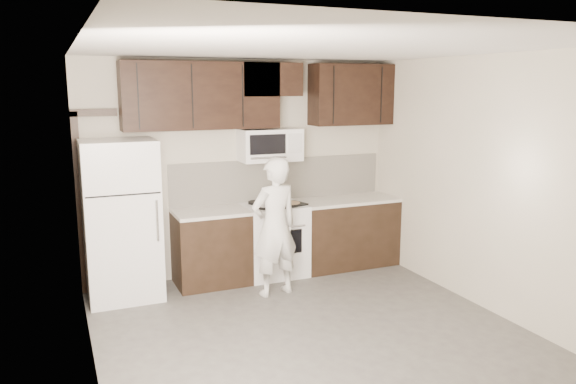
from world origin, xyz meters
TOP-DOWN VIEW (x-y plane):
  - floor at (0.00, 0.00)m, footprint 4.50×4.50m
  - back_wall at (0.00, 2.25)m, footprint 4.00×0.00m
  - ceiling at (0.00, 0.00)m, footprint 4.50×4.50m
  - counter_run at (0.60, 1.94)m, footprint 2.95×0.64m
  - stove at (0.30, 1.94)m, footprint 0.76×0.66m
  - backsplash at (0.50, 2.24)m, footprint 2.90×0.02m
  - upper_cabinets at (0.21, 2.08)m, footprint 3.48×0.35m
  - microwave at (0.30, 2.06)m, footprint 0.76×0.42m
  - refrigerator at (-1.55, 1.89)m, footprint 0.80×0.76m
  - door_trim at (-1.92, 2.21)m, footprint 0.50×0.08m
  - saucepan at (0.12, 1.79)m, footprint 0.32×0.18m
  - baking_tray at (0.48, 1.84)m, footprint 0.44×0.37m
  - pizza at (0.48, 1.84)m, footprint 0.31×0.31m
  - person at (0.06, 1.30)m, footprint 0.64×0.48m

SIDE VIEW (x-z plane):
  - floor at x=0.00m, z-range 0.00..0.00m
  - counter_run at x=0.60m, z-range 0.00..0.91m
  - stove at x=0.30m, z-range -0.01..0.93m
  - person at x=0.06m, z-range 0.00..1.60m
  - refrigerator at x=-1.55m, z-range 0.00..1.80m
  - baking_tray at x=0.48m, z-range 0.91..0.93m
  - pizza at x=0.48m, z-range 0.93..0.95m
  - saucepan at x=0.12m, z-range 0.89..1.07m
  - backsplash at x=0.50m, z-range 0.91..1.45m
  - door_trim at x=-1.92m, z-range 0.19..2.31m
  - back_wall at x=0.00m, z-range -0.65..3.35m
  - microwave at x=0.30m, z-range 1.45..1.85m
  - upper_cabinets at x=0.21m, z-range 1.89..2.67m
  - ceiling at x=0.00m, z-range 2.70..2.70m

